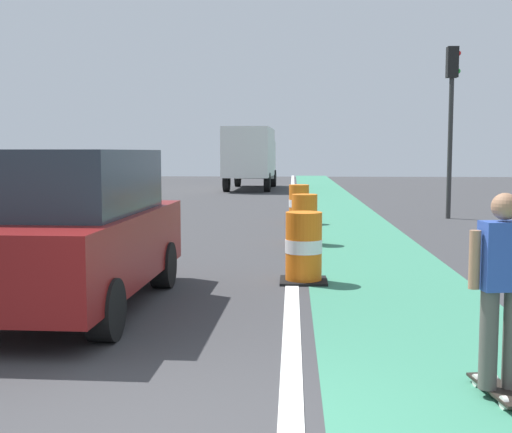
% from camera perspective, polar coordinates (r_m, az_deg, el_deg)
% --- Properties ---
extents(bike_lane_strip, '(2.50, 80.00, 0.01)m').
position_cam_1_polar(bike_lane_strip, '(16.57, 8.29, -1.51)').
color(bike_lane_strip, '#387F60').
rests_on(bike_lane_strip, ground).
extents(lane_divider_stripe, '(0.20, 80.00, 0.01)m').
position_cam_1_polar(lane_divider_stripe, '(16.51, 3.10, -1.49)').
color(lane_divider_stripe, silver).
rests_on(lane_divider_stripe, ground).
extents(skateboarder_on_lane, '(0.56, 0.82, 1.69)m').
position_cam_1_polar(skateboarder_on_lane, '(5.84, 20.11, -5.74)').
color(skateboarder_on_lane, black).
rests_on(skateboarder_on_lane, ground).
extents(parked_suv_nearest, '(2.01, 4.64, 2.04)m').
position_cam_1_polar(parked_suv_nearest, '(8.88, -15.08, -1.02)').
color(parked_suv_nearest, maroon).
rests_on(parked_suv_nearest, ground).
extents(traffic_barrel_front, '(0.73, 0.73, 1.09)m').
position_cam_1_polar(traffic_barrel_front, '(10.43, 4.05, -2.68)').
color(traffic_barrel_front, orange).
rests_on(traffic_barrel_front, ground).
extents(traffic_barrel_mid, '(0.73, 0.73, 1.09)m').
position_cam_1_polar(traffic_barrel_mid, '(14.74, 4.12, -0.28)').
color(traffic_barrel_mid, orange).
rests_on(traffic_barrel_mid, ground).
extents(traffic_barrel_back, '(0.73, 0.73, 1.09)m').
position_cam_1_polar(traffic_barrel_back, '(18.95, 3.66, 1.02)').
color(traffic_barrel_back, orange).
rests_on(traffic_barrel_back, ground).
extents(delivery_truck_down_block, '(2.55, 7.67, 3.23)m').
position_cam_1_polar(delivery_truck_down_block, '(36.02, -0.43, 5.25)').
color(delivery_truck_down_block, silver).
rests_on(delivery_truck_down_block, ground).
extents(traffic_light_corner, '(0.41, 0.32, 5.10)m').
position_cam_1_polar(traffic_light_corner, '(21.13, 16.21, 9.33)').
color(traffic_light_corner, '#2D2D2D').
rests_on(traffic_light_corner, ground).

